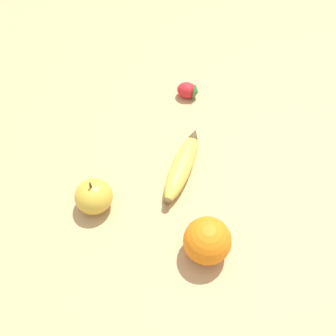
% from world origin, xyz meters
% --- Properties ---
extents(ground_plane, '(3.00, 3.00, 0.00)m').
position_xyz_m(ground_plane, '(0.00, 0.00, 0.00)').
color(ground_plane, tan).
extents(banana, '(0.19, 0.06, 0.04)m').
position_xyz_m(banana, '(0.00, 0.05, 0.02)').
color(banana, '#DBCC4C').
rests_on(banana, ground_plane).
extents(orange, '(0.08, 0.08, 0.08)m').
position_xyz_m(orange, '(0.14, 0.17, 0.04)').
color(orange, orange).
rests_on(orange, ground_plane).
extents(strawberry, '(0.05, 0.06, 0.04)m').
position_xyz_m(strawberry, '(-0.20, -0.03, 0.02)').
color(strawberry, red).
rests_on(strawberry, ground_plane).
extents(apple, '(0.07, 0.07, 0.08)m').
position_xyz_m(apple, '(0.15, -0.06, 0.03)').
color(apple, gold).
rests_on(apple, ground_plane).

